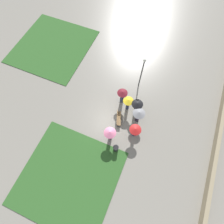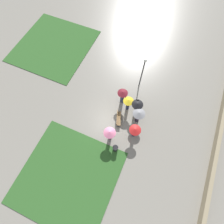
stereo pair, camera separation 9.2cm
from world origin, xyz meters
name	(u,v)px [view 1 (the left image)]	position (x,y,z in m)	size (l,w,h in m)	color
ground_plane	(107,119)	(0.00, 0.00, 0.00)	(90.00, 90.00, 0.00)	gray
lawn_patch_near	(69,177)	(-6.54, 0.89, 0.03)	(8.17, 8.37, 0.06)	#2D5B26
lawn_patch_far	(53,46)	(6.41, 10.23, 0.03)	(9.18, 8.84, 0.06)	#2D5B26
parapet_wall	(214,159)	(0.00, -10.69, 0.38)	(45.00, 0.35, 0.75)	gray
park_bench	(118,118)	(0.32, -1.10, 0.46)	(1.58, 0.91, 0.90)	brown
lamp_post	(142,70)	(5.11, -1.66, 2.78)	(0.32, 0.32, 4.31)	#2D2D30
trash_bin	(116,148)	(-2.57, -2.03, 0.42)	(0.51, 0.51, 0.83)	#232326
crowd_person_grey	(139,115)	(1.06, -2.88, 1.41)	(1.20, 1.20, 1.94)	#2D2333
crowd_person_black	(137,106)	(1.89, -2.42, 1.33)	(1.11, 1.11, 1.93)	black
crowd_person_pink	(110,134)	(-1.73, -1.10, 1.35)	(1.13, 1.13, 1.87)	#2D2333
crowd_person_red	(135,131)	(-0.54, -3.10, 1.30)	(1.11, 1.11, 1.76)	#282D47
crowd_person_maroon	(122,95)	(2.51, -0.64, 1.31)	(1.04, 1.04, 1.93)	#282D47
crowd_person_yellow	(128,102)	(1.94, -1.48, 1.35)	(1.03, 1.03, 1.87)	#282D47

